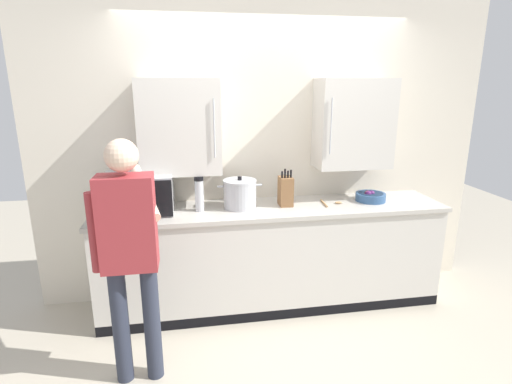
{
  "coord_description": "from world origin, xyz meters",
  "views": [
    {
      "loc": [
        -0.69,
        -2.44,
        1.95
      ],
      "look_at": [
        -0.15,
        0.72,
        1.07
      ],
      "focal_mm": 28.15,
      "sensor_mm": 36.0,
      "label": 1
    }
  ],
  "objects_px": {
    "microwave_oven": "(135,194)",
    "knife_block": "(286,191)",
    "thermos_flask": "(199,194)",
    "fruit_bowl": "(370,196)",
    "stock_pot": "(240,194)",
    "person_figure": "(129,244)",
    "wooden_spoon": "(332,203)"
  },
  "relations": [
    {
      "from": "stock_pot",
      "to": "person_figure",
      "type": "xyz_separation_m",
      "value": [
        -0.81,
        -0.8,
        -0.07
      ]
    },
    {
      "from": "microwave_oven",
      "to": "wooden_spoon",
      "type": "relative_size",
      "value": 3.86
    },
    {
      "from": "thermos_flask",
      "to": "microwave_oven",
      "type": "bearing_deg",
      "value": 175.24
    },
    {
      "from": "thermos_flask",
      "to": "stock_pot",
      "type": "bearing_deg",
      "value": 5.76
    },
    {
      "from": "knife_block",
      "to": "stock_pot",
      "type": "distance_m",
      "value": 0.4
    },
    {
      "from": "microwave_oven",
      "to": "thermos_flask",
      "type": "bearing_deg",
      "value": -4.76
    },
    {
      "from": "microwave_oven",
      "to": "fruit_bowl",
      "type": "bearing_deg",
      "value": -0.14
    },
    {
      "from": "microwave_oven",
      "to": "knife_block",
      "type": "bearing_deg",
      "value": -0.37
    },
    {
      "from": "fruit_bowl",
      "to": "person_figure",
      "type": "relative_size",
      "value": 0.16
    },
    {
      "from": "knife_block",
      "to": "stock_pot",
      "type": "relative_size",
      "value": 0.87
    },
    {
      "from": "fruit_bowl",
      "to": "person_figure",
      "type": "bearing_deg",
      "value": -157.91
    },
    {
      "from": "microwave_oven",
      "to": "wooden_spoon",
      "type": "xyz_separation_m",
      "value": [
        1.66,
        -0.04,
        -0.15
      ]
    },
    {
      "from": "microwave_oven",
      "to": "knife_block",
      "type": "relative_size",
      "value": 2.39
    },
    {
      "from": "knife_block",
      "to": "stock_pot",
      "type": "bearing_deg",
      "value": -179.93
    },
    {
      "from": "microwave_oven",
      "to": "thermos_flask",
      "type": "xyz_separation_m",
      "value": [
        0.51,
        -0.04,
        -0.01
      ]
    },
    {
      "from": "fruit_bowl",
      "to": "wooden_spoon",
      "type": "relative_size",
      "value": 1.31
    },
    {
      "from": "fruit_bowl",
      "to": "person_figure",
      "type": "distance_m",
      "value": 2.15
    },
    {
      "from": "stock_pot",
      "to": "wooden_spoon",
      "type": "xyz_separation_m",
      "value": [
        0.81,
        -0.03,
        -0.11
      ]
    },
    {
      "from": "microwave_oven",
      "to": "fruit_bowl",
      "type": "distance_m",
      "value": 2.04
    },
    {
      "from": "fruit_bowl",
      "to": "thermos_flask",
      "type": "distance_m",
      "value": 1.53
    },
    {
      "from": "microwave_oven",
      "to": "stock_pot",
      "type": "bearing_deg",
      "value": -0.57
    },
    {
      "from": "microwave_oven",
      "to": "wooden_spoon",
      "type": "bearing_deg",
      "value": -1.39
    },
    {
      "from": "microwave_oven",
      "to": "fruit_bowl",
      "type": "relative_size",
      "value": 2.94
    },
    {
      "from": "knife_block",
      "to": "thermos_flask",
      "type": "height_order",
      "value": "knife_block"
    },
    {
      "from": "knife_block",
      "to": "person_figure",
      "type": "xyz_separation_m",
      "value": [
        -1.2,
        -0.8,
        -0.07
      ]
    },
    {
      "from": "knife_block",
      "to": "fruit_bowl",
      "type": "bearing_deg",
      "value": 0.22
    },
    {
      "from": "knife_block",
      "to": "person_figure",
      "type": "relative_size",
      "value": 0.2
    },
    {
      "from": "microwave_oven",
      "to": "stock_pot",
      "type": "xyz_separation_m",
      "value": [
        0.85,
        -0.01,
        -0.04
      ]
    },
    {
      "from": "person_figure",
      "to": "thermos_flask",
      "type": "bearing_deg",
      "value": 58.84
    },
    {
      "from": "fruit_bowl",
      "to": "person_figure",
      "type": "xyz_separation_m",
      "value": [
        -1.99,
        -0.81,
        0.01
      ]
    },
    {
      "from": "microwave_oven",
      "to": "wooden_spoon",
      "type": "height_order",
      "value": "microwave_oven"
    },
    {
      "from": "wooden_spoon",
      "to": "microwave_oven",
      "type": "bearing_deg",
      "value": 178.61
    }
  ]
}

